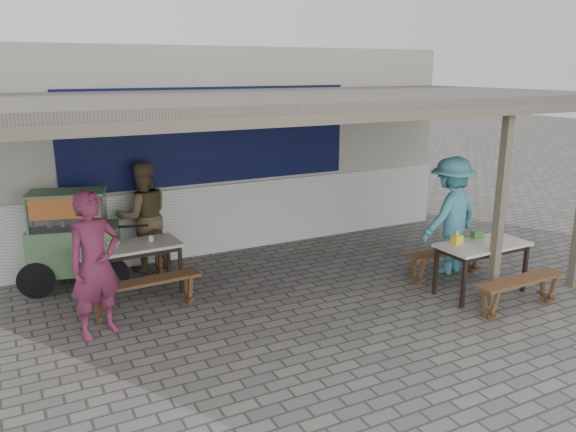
{
  "coord_description": "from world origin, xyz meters",
  "views": [
    {
      "loc": [
        -3.43,
        -5.98,
        3.14
      ],
      "look_at": [
        0.13,
        0.9,
        1.1
      ],
      "focal_mm": 35.0,
      "sensor_mm": 36.0,
      "label": 1
    }
  ],
  "objects_px": {
    "bench_left_wall": "(119,260)",
    "tissue_box": "(457,239)",
    "bench_left_street": "(144,288)",
    "donation_box": "(477,234)",
    "vendor_cart": "(73,236)",
    "bench_right_street": "(520,287)",
    "patron_wall_side": "(144,217)",
    "bench_right_wall": "(446,257)",
    "table_right": "(482,249)",
    "condiment_bowl": "(113,244)",
    "patron_street_side": "(95,264)",
    "patron_right_table": "(451,215)",
    "table_left": "(129,251)",
    "condiment_jar": "(151,238)"
  },
  "relations": [
    {
      "from": "bench_left_street",
      "to": "bench_left_wall",
      "type": "bearing_deg",
      "value": 90.0
    },
    {
      "from": "table_left",
      "to": "bench_right_wall",
      "type": "xyz_separation_m",
      "value": [
        4.46,
        -1.52,
        -0.33
      ]
    },
    {
      "from": "bench_left_street",
      "to": "tissue_box",
      "type": "distance_m",
      "value": 4.36
    },
    {
      "from": "bench_right_wall",
      "to": "patron_street_side",
      "type": "distance_m",
      "value": 5.11
    },
    {
      "from": "patron_wall_side",
      "to": "vendor_cart",
      "type": "bearing_deg",
      "value": 14.91
    },
    {
      "from": "bench_right_street",
      "to": "condiment_jar",
      "type": "relative_size",
      "value": 17.87
    },
    {
      "from": "condiment_bowl",
      "to": "patron_right_table",
      "type": "bearing_deg",
      "value": -15.83
    },
    {
      "from": "bench_right_street",
      "to": "patron_wall_side",
      "type": "height_order",
      "value": "patron_wall_side"
    },
    {
      "from": "vendor_cart",
      "to": "condiment_jar",
      "type": "height_order",
      "value": "vendor_cart"
    },
    {
      "from": "bench_left_wall",
      "to": "bench_left_street",
      "type": "bearing_deg",
      "value": -90.0
    },
    {
      "from": "bench_right_wall",
      "to": "tissue_box",
      "type": "bearing_deg",
      "value": -122.74
    },
    {
      "from": "table_left",
      "to": "bench_left_wall",
      "type": "xyz_separation_m",
      "value": [
        -0.03,
        0.66,
        -0.33
      ]
    },
    {
      "from": "table_left",
      "to": "table_right",
      "type": "bearing_deg",
      "value": -29.03
    },
    {
      "from": "table_left",
      "to": "condiment_bowl",
      "type": "distance_m",
      "value": 0.23
    },
    {
      "from": "vendor_cart",
      "to": "patron_street_side",
      "type": "bearing_deg",
      "value": -73.85
    },
    {
      "from": "bench_left_wall",
      "to": "condiment_bowl",
      "type": "height_order",
      "value": "condiment_bowl"
    },
    {
      "from": "table_left",
      "to": "patron_wall_side",
      "type": "relative_size",
      "value": 0.82
    },
    {
      "from": "bench_left_street",
      "to": "patron_street_side",
      "type": "xyz_separation_m",
      "value": [
        -0.63,
        -0.37,
        0.56
      ]
    },
    {
      "from": "table_right",
      "to": "condiment_bowl",
      "type": "bearing_deg",
      "value": 152.9
    },
    {
      "from": "table_right",
      "to": "condiment_bowl",
      "type": "relative_size",
      "value": 7.91
    },
    {
      "from": "table_left",
      "to": "tissue_box",
      "type": "bearing_deg",
      "value": -29.02
    },
    {
      "from": "bench_right_street",
      "to": "tissue_box",
      "type": "xyz_separation_m",
      "value": [
        -0.35,
        0.86,
        0.48
      ]
    },
    {
      "from": "table_right",
      "to": "bench_right_street",
      "type": "xyz_separation_m",
      "value": [
        0.01,
        -0.69,
        -0.33
      ]
    },
    {
      "from": "bench_right_street",
      "to": "patron_street_side",
      "type": "xyz_separation_m",
      "value": [
        -5.08,
        1.87,
        0.56
      ]
    },
    {
      "from": "table_left",
      "to": "table_right",
      "type": "xyz_separation_m",
      "value": [
        4.47,
        -2.21,
        -0.0
      ]
    },
    {
      "from": "table_left",
      "to": "patron_wall_side",
      "type": "distance_m",
      "value": 1.13
    },
    {
      "from": "table_left",
      "to": "condiment_bowl",
      "type": "relative_size",
      "value": 8.55
    },
    {
      "from": "table_left",
      "to": "patron_street_side",
      "type": "distance_m",
      "value": 1.21
    },
    {
      "from": "condiment_jar",
      "to": "bench_right_wall",
      "type": "bearing_deg",
      "value": -21.02
    },
    {
      "from": "patron_wall_side",
      "to": "patron_right_table",
      "type": "bearing_deg",
      "value": 151.77
    },
    {
      "from": "bench_right_street",
      "to": "donation_box",
      "type": "relative_size",
      "value": 8.6
    },
    {
      "from": "table_right",
      "to": "patron_wall_side",
      "type": "relative_size",
      "value": 0.76
    },
    {
      "from": "vendor_cart",
      "to": "condiment_bowl",
      "type": "height_order",
      "value": "vendor_cart"
    },
    {
      "from": "tissue_box",
      "to": "bench_left_street",
      "type": "bearing_deg",
      "value": 161.38
    },
    {
      "from": "bench_right_wall",
      "to": "condiment_jar",
      "type": "distance_m",
      "value": 4.45
    },
    {
      "from": "bench_right_wall",
      "to": "patron_wall_side",
      "type": "distance_m",
      "value": 4.76
    },
    {
      "from": "bench_left_wall",
      "to": "patron_wall_side",
      "type": "xyz_separation_m",
      "value": [
        0.49,
        0.35,
        0.54
      ]
    },
    {
      "from": "vendor_cart",
      "to": "condiment_bowl",
      "type": "distance_m",
      "value": 0.79
    },
    {
      "from": "bench_right_wall",
      "to": "patron_wall_side",
      "type": "relative_size",
      "value": 0.81
    },
    {
      "from": "table_right",
      "to": "patron_wall_side",
      "type": "bearing_deg",
      "value": 140.37
    },
    {
      "from": "donation_box",
      "to": "vendor_cart",
      "type": "bearing_deg",
      "value": 152.71
    },
    {
      "from": "patron_right_table",
      "to": "donation_box",
      "type": "relative_size",
      "value": 11.15
    },
    {
      "from": "table_right",
      "to": "condiment_bowl",
      "type": "height_order",
      "value": "condiment_bowl"
    },
    {
      "from": "bench_right_street",
      "to": "condiment_bowl",
      "type": "relative_size",
      "value": 8.47
    },
    {
      "from": "tissue_box",
      "to": "condiment_bowl",
      "type": "bearing_deg",
      "value": 153.85
    },
    {
      "from": "bench_left_wall",
      "to": "tissue_box",
      "type": "bearing_deg",
      "value": -35.67
    },
    {
      "from": "condiment_jar",
      "to": "condiment_bowl",
      "type": "bearing_deg",
      "value": 178.42
    },
    {
      "from": "condiment_bowl",
      "to": "condiment_jar",
      "type": "bearing_deg",
      "value": -1.58
    },
    {
      "from": "condiment_jar",
      "to": "bench_left_street",
      "type": "bearing_deg",
      "value": -112.34
    },
    {
      "from": "table_right",
      "to": "tissue_box",
      "type": "distance_m",
      "value": 0.4
    }
  ]
}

